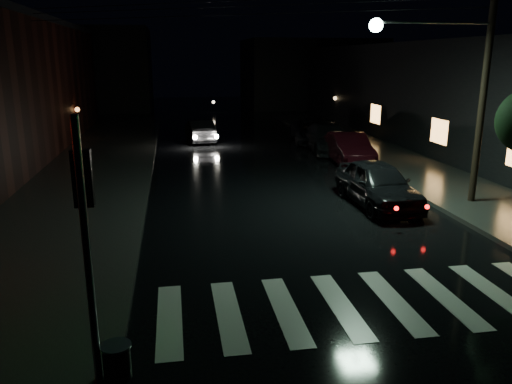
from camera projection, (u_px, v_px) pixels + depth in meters
name	position (u px, v px, depth m)	size (l,w,h in m)	color
ground	(231.00, 327.00, 9.77)	(120.00, 120.00, 0.00)	black
sidewalk_left	(84.00, 174.00, 22.29)	(6.00, 44.00, 0.15)	#282826
sidewalk_right	(399.00, 163.00, 24.68)	(4.00, 44.00, 0.15)	#282826
building_right	(486.00, 96.00, 28.84)	(10.00, 40.00, 6.00)	black
building_far_left	(79.00, 69.00, 50.00)	(14.00, 10.00, 8.00)	black
building_far_right	(311.00, 73.00, 53.95)	(14.00, 10.00, 7.00)	black
crosswalk	(367.00, 303.00, 10.72)	(9.00, 3.00, 0.01)	beige
signal_pole_corner	(103.00, 298.00, 7.64)	(0.68, 0.61, 4.20)	slate
utility_pole	(468.00, 74.00, 16.65)	(4.92, 0.44, 8.00)	black
parked_car_a	(378.00, 184.00, 17.64)	(1.87, 4.65, 1.58)	black
parked_car_b	(349.00, 149.00, 24.69)	(1.62, 4.65, 1.53)	black
parked_car_c	(328.00, 138.00, 27.99)	(2.14, 5.26, 1.53)	black
parked_car_d	(313.00, 131.00, 30.85)	(2.45, 5.31, 1.48)	black
oncoming_car	(200.00, 131.00, 31.34)	(1.45, 4.17, 1.37)	black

